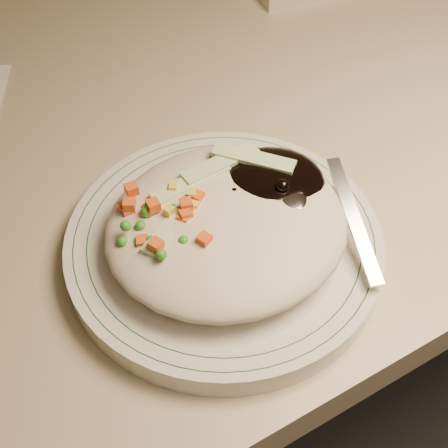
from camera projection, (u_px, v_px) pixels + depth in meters
desk at (208, 216)px, 0.81m from camera, size 1.40×0.70×0.74m
plate at (224, 245)px, 0.51m from camera, size 0.26×0.26×0.02m
plate_rim at (224, 237)px, 0.50m from camera, size 0.24×0.24×0.00m
meal at (229, 218)px, 0.48m from camera, size 0.21×0.19×0.05m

